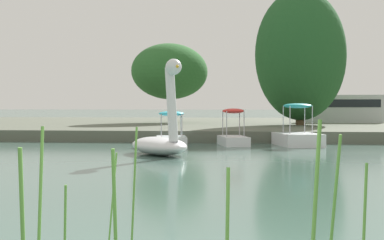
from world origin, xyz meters
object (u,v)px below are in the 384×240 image
Objects in this scene: tree_willow_overhanging at (301,55)px; tree_broadleaf_left at (170,72)px; pedal_boat_teal at (297,135)px; parked_van at (342,108)px; pedal_boat_red at (233,135)px; pedal_boat_cyan at (171,135)px; swan_boat at (161,139)px.

tree_willow_overhanging reaches higher than tree_broadleaf_left.
parked_van is (4.17, 14.36, 1.08)m from pedal_boat_teal.
pedal_boat_red is 0.30× the size of tree_broadleaf_left.
pedal_boat_cyan is 17.40m from parked_van.
swan_boat is at bearing -136.21° from pedal_boat_teal.
parked_van is at bearing 73.82° from pedal_boat_teal.
swan_boat is 5.06m from pedal_boat_red.
tree_willow_overhanging is (6.10, 9.55, 4.10)m from pedal_boat_cyan.
pedal_boat_cyan is 0.43× the size of parked_van.
tree_willow_overhanging is at bearing 57.41° from pedal_boat_cyan.
tree_willow_overhanging reaches higher than swan_boat.
tree_broadleaf_left reaches higher than parked_van.
pedal_boat_teal is at bearing 43.79° from swan_boat.
tree_willow_overhanging is at bearing 84.00° from pedal_boat_teal.
pedal_boat_red is at bearing -115.06° from parked_van.
pedal_boat_teal is 1.22× the size of pedal_boat_cyan.
parked_van is (3.20, 5.12, -3.02)m from tree_willow_overhanging.
tree_willow_overhanging is at bearing 67.27° from swan_boat.
swan_boat is 15.58m from tree_willow_overhanging.
parked_van reaches higher than pedal_boat_teal.
pedal_boat_cyan is at bearing -122.38° from parked_van.
parked_van is (11.36, 1.28, -2.40)m from tree_broadleaf_left.
swan_boat reaches higher than pedal_boat_teal.
swan_boat is at bearing -115.37° from parked_van.
tree_broadleaf_left is at bearing 118.81° from pedal_boat_teal.
pedal_boat_teal is 10.16m from tree_willow_overhanging.
pedal_boat_red is at bearing -110.88° from tree_willow_overhanging.
pedal_boat_red is 2.54m from pedal_boat_cyan.
tree_broadleaf_left is (-4.60, 13.20, 3.47)m from pedal_boat_red.
pedal_boat_teal is at bearing -61.19° from tree_broadleaf_left.
pedal_boat_red is at bearing 4.17° from pedal_boat_cyan.
pedal_boat_teal reaches higher than pedal_boat_cyan.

